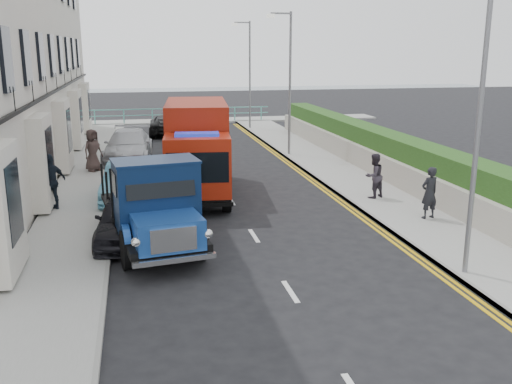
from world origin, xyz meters
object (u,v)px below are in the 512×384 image
red_lorry (197,146)px  pedestrian_east_near (429,193)px  lamp_near (475,108)px  bedford_lorry (156,211)px  parked_car_front (126,218)px  lamp_mid (288,76)px  lamp_far (248,69)px

red_lorry → pedestrian_east_near: 8.42m
lamp_near → pedestrian_east_near: 5.42m
bedford_lorry → red_lorry: bearing=65.3°
bedford_lorry → pedestrian_east_near: size_ratio=3.37×
bedford_lorry → parked_car_front: bedford_lorry is taller
lamp_mid → lamp_far: (0.00, 10.00, 0.00)m
bedford_lorry → pedestrian_east_near: bedford_lorry is taller
lamp_mid → pedestrian_east_near: 12.24m
bedford_lorry → pedestrian_east_near: 8.48m
lamp_mid → parked_car_front: bearing=-123.7°
parked_car_front → pedestrian_east_near: 9.22m
lamp_far → parked_car_front: size_ratio=1.80×
lamp_near → lamp_far: bearing=90.0°
lamp_near → pedestrian_east_near: bearing=71.3°
lamp_near → bedford_lorry: (-6.97, 3.18, -2.84)m
parked_car_front → lamp_far: bearing=74.4°
bedford_lorry → parked_car_front: 1.51m
lamp_far → red_lorry: 17.60m
lamp_mid → red_lorry: 8.74m
lamp_mid → bedford_lorry: lamp_mid is taller
lamp_near → pedestrian_east_near: size_ratio=4.27×
lamp_far → lamp_mid: bearing=-90.0°
lamp_mid → pedestrian_east_near: bearing=-83.0°
bedford_lorry → parked_car_front: bearing=115.6°
bedford_lorry → lamp_near: bearing=-33.3°
lamp_mid → pedestrian_east_near: lamp_mid is taller
lamp_near → parked_car_front: (-7.78, 4.36, -3.34)m
lamp_near → parked_car_front: lamp_near is taller
lamp_near → red_lorry: lamp_near is taller
red_lorry → lamp_far: bearing=78.5°
lamp_far → lamp_near: bearing=-90.0°
lamp_far → red_lorry: size_ratio=1.06×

